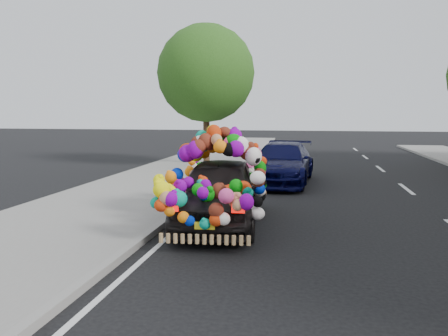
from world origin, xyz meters
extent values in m
plane|color=black|center=(0.00, 0.00, 0.00)|extent=(100.00, 100.00, 0.00)
cube|color=gray|center=(-4.30, 0.00, 0.06)|extent=(4.00, 60.00, 0.12)
cube|color=gray|center=(-2.35, 0.00, 0.07)|extent=(0.15, 60.00, 0.13)
cylinder|color=#332114|center=(-3.80, 9.50, 1.36)|extent=(0.28, 0.28, 2.73)
sphere|color=#1F4813|center=(-3.80, 9.50, 4.03)|extent=(4.20, 4.20, 4.20)
imported|color=black|center=(-1.26, -0.21, 0.69)|extent=(1.96, 4.18, 1.38)
cube|color=red|center=(-1.65, -2.30, 0.78)|extent=(0.22, 0.08, 0.14)
cube|color=red|center=(-0.54, -2.21, 0.78)|extent=(0.22, 0.08, 0.14)
cube|color=yellow|center=(-1.09, -2.27, 0.48)|extent=(0.34, 0.07, 0.12)
imported|color=black|center=(-0.27, 5.52, 0.67)|extent=(2.26, 4.77, 1.34)
camera|label=1|loc=(0.55, -9.14, 2.34)|focal=35.00mm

